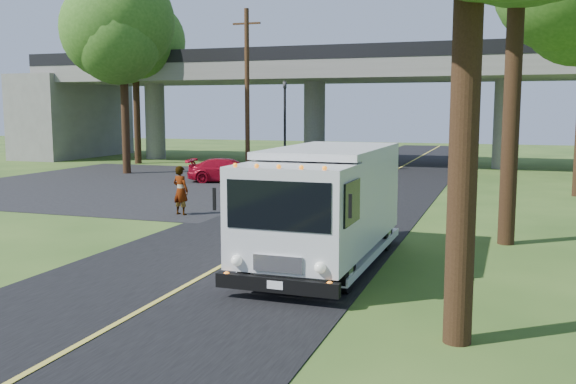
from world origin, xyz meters
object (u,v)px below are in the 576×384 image
at_px(traffic_signal, 285,116).
at_px(red_sedan, 229,170).
at_px(utility_pole, 247,91).
at_px(step_van, 325,203).
at_px(pedestrian, 181,191).
at_px(tree_left_lot, 124,29).
at_px(tree_left_far, 136,49).

xyz_separation_m(traffic_signal, red_sedan, (-0.83, -6.07, -2.61)).
relative_size(traffic_signal, utility_pole, 0.58).
bearing_deg(traffic_signal, step_van, -68.57).
bearing_deg(red_sedan, pedestrian, -177.55).
bearing_deg(utility_pole, tree_left_lot, -161.03).
xyz_separation_m(tree_left_lot, tree_left_far, (-3.00, 6.00, -0.45)).
xyz_separation_m(utility_pole, step_van, (9.70, -18.90, -3.11)).
bearing_deg(pedestrian, step_van, 155.60).
xyz_separation_m(traffic_signal, tree_left_lot, (-7.79, -4.16, 4.70)).
xyz_separation_m(tree_left_lot, step_van, (16.00, -16.73, -6.42)).
height_order(traffic_signal, red_sedan, traffic_signal).
bearing_deg(tree_left_far, step_van, -50.12).
bearing_deg(traffic_signal, tree_left_lot, -151.89).
relative_size(tree_left_lot, red_sedan, 2.59).
relative_size(utility_pole, tree_left_lot, 0.86).
xyz_separation_m(utility_pole, tree_left_lot, (-6.29, -2.16, 3.31)).
distance_m(utility_pole, tree_left_far, 10.45).
bearing_deg(pedestrian, red_sedan, -61.11).
xyz_separation_m(utility_pole, red_sedan, (0.67, -4.07, -4.01)).
distance_m(tree_left_far, pedestrian, 22.43).
bearing_deg(tree_left_lot, traffic_signal, 28.11).
distance_m(tree_left_lot, step_van, 24.02).
distance_m(traffic_signal, step_van, 22.51).
height_order(utility_pole, red_sedan, utility_pole).
bearing_deg(traffic_signal, pedestrian, -84.01).
relative_size(traffic_signal, pedestrian, 3.06).
height_order(step_van, red_sedan, step_van).
bearing_deg(utility_pole, red_sedan, -80.72).
distance_m(utility_pole, step_van, 21.47).
bearing_deg(utility_pole, traffic_signal, 53.13).
relative_size(traffic_signal, tree_left_far, 0.53).
relative_size(utility_pole, step_van, 1.38).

